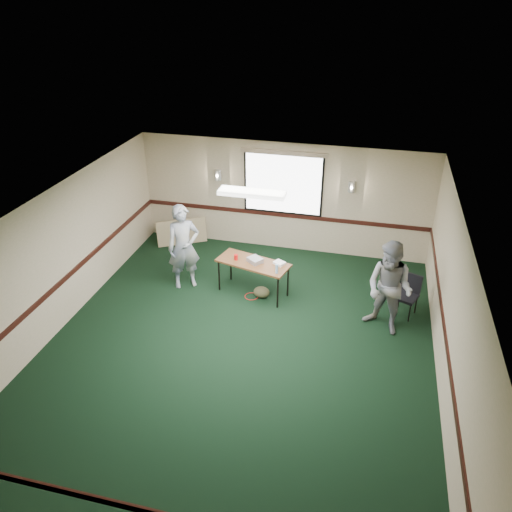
% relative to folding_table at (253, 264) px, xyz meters
% --- Properties ---
extents(ground, '(8.00, 8.00, 0.00)m').
position_rel_folding_table_xyz_m(ground, '(0.18, -1.79, -0.71)').
color(ground, black).
rests_on(ground, ground).
extents(room_shell, '(8.00, 8.02, 8.00)m').
position_rel_folding_table_xyz_m(room_shell, '(0.18, 0.33, 0.87)').
color(room_shell, tan).
rests_on(room_shell, ground).
extents(folding_table, '(1.64, 0.98, 0.77)m').
position_rel_folding_table_xyz_m(folding_table, '(0.00, 0.00, 0.00)').
color(folding_table, '#593219').
rests_on(folding_table, ground).
extents(projector, '(0.37, 0.36, 0.10)m').
position_rel_folding_table_xyz_m(projector, '(0.04, 0.01, 0.10)').
color(projector, gray).
rests_on(projector, folding_table).
extents(game_console, '(0.28, 0.26, 0.05)m').
position_rel_folding_table_xyz_m(game_console, '(0.55, 0.05, 0.08)').
color(game_console, white).
rests_on(game_console, folding_table).
extents(red_cup, '(0.08, 0.08, 0.12)m').
position_rel_folding_table_xyz_m(red_cup, '(-0.38, 0.01, 0.12)').
color(red_cup, red).
rests_on(red_cup, folding_table).
extents(water_bottle, '(0.06, 0.06, 0.20)m').
position_rel_folding_table_xyz_m(water_bottle, '(0.57, -0.32, 0.16)').
color(water_bottle, '#89BAE0').
rests_on(water_bottle, folding_table).
extents(duffel_bag, '(0.36, 0.28, 0.24)m').
position_rel_folding_table_xyz_m(duffel_bag, '(0.21, -0.12, -0.59)').
color(duffel_bag, '#474129').
rests_on(duffel_bag, ground).
extents(cable_coil, '(0.33, 0.33, 0.01)m').
position_rel_folding_table_xyz_m(cable_coil, '(0.00, -0.16, -0.70)').
color(cable_coil, red).
rests_on(cable_coil, ground).
extents(folded_table, '(1.17, 0.79, 0.64)m').
position_rel_folding_table_xyz_m(folded_table, '(-2.33, 1.81, -0.39)').
color(folded_table, tan).
rests_on(folded_table, ground).
extents(conference_chair, '(0.55, 0.56, 0.86)m').
position_rel_folding_table_xyz_m(conference_chair, '(3.17, 0.05, -0.21)').
color(conference_chair, black).
rests_on(conference_chair, ground).
extents(person_left, '(0.83, 0.75, 1.90)m').
position_rel_folding_table_xyz_m(person_left, '(-1.52, -0.04, 0.24)').
color(person_left, '#39487F').
rests_on(person_left, ground).
extents(person_right, '(1.14, 1.06, 1.87)m').
position_rel_folding_table_xyz_m(person_right, '(2.76, -0.63, 0.23)').
color(person_right, '#7381B3').
rests_on(person_right, ground).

